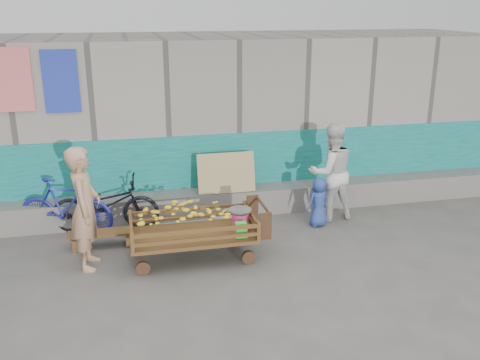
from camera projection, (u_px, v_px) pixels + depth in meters
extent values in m
plane|color=#524F4B|center=(237.00, 277.00, 7.34)|extent=(80.00, 80.00, 0.00)
cube|color=gray|center=(193.00, 113.00, 10.67)|extent=(12.00, 3.00, 3.00)
cube|color=#0E6B63|center=(206.00, 173.00, 9.52)|extent=(12.00, 0.03, 1.40)
cube|color=#63605D|center=(209.00, 203.00, 9.45)|extent=(12.00, 0.50, 0.45)
cube|color=tan|center=(226.00, 173.00, 9.21)|extent=(1.00, 0.19, 0.68)
cube|color=#E6696D|center=(14.00, 80.00, 8.31)|extent=(0.55, 0.03, 1.00)
cube|color=#263AAF|center=(61.00, 82.00, 8.48)|extent=(0.55, 0.03, 1.00)
cube|color=#522C19|center=(193.00, 235.00, 7.76)|extent=(1.80, 0.90, 0.05)
cylinder|color=#3A2011|center=(143.00, 268.00, 7.38)|extent=(0.20, 0.06, 0.20)
cube|color=#522C19|center=(132.00, 243.00, 7.14)|extent=(0.05, 0.05, 0.28)
cylinder|color=#3A2011|center=(141.00, 248.00, 8.00)|extent=(0.20, 0.06, 0.20)
cube|color=#522C19|center=(130.00, 219.00, 7.92)|extent=(0.05, 0.05, 0.28)
cylinder|color=#3A2011|center=(249.00, 257.00, 7.70)|extent=(0.20, 0.06, 0.20)
cube|color=#522C19|center=(259.00, 231.00, 7.50)|extent=(0.05, 0.05, 0.28)
cylinder|color=#3A2011|center=(239.00, 239.00, 8.31)|extent=(0.20, 0.06, 0.20)
cube|color=#522C19|center=(245.00, 210.00, 8.28)|extent=(0.05, 0.05, 0.28)
cube|color=#522C19|center=(197.00, 239.00, 7.33)|extent=(1.74, 0.04, 0.05)
cube|color=#522C19|center=(197.00, 231.00, 7.29)|extent=(1.74, 0.04, 0.05)
cube|color=#522C19|center=(189.00, 217.00, 8.11)|extent=(1.74, 0.04, 0.05)
cube|color=#522C19|center=(189.00, 209.00, 8.07)|extent=(1.74, 0.04, 0.05)
cube|color=#522C19|center=(131.00, 233.00, 7.54)|extent=(0.04, 0.84, 0.05)
cube|color=#522C19|center=(131.00, 225.00, 7.50)|extent=(0.04, 0.84, 0.05)
cube|color=#522C19|center=(251.00, 222.00, 7.90)|extent=(0.04, 0.84, 0.05)
cube|color=#522C19|center=(251.00, 215.00, 7.87)|extent=(0.04, 0.84, 0.05)
cylinder|color=#3A2011|center=(263.00, 205.00, 7.86)|extent=(0.04, 0.80, 0.04)
cube|color=#3A2011|center=(252.00, 208.00, 8.25)|extent=(0.18, 0.04, 0.40)
cube|color=#3A2011|center=(265.00, 226.00, 7.56)|extent=(0.18, 0.04, 0.40)
ellipsoid|color=yellow|center=(186.00, 220.00, 7.66)|extent=(1.30, 0.70, 0.44)
cylinder|color=#F33590|center=(240.00, 221.00, 7.86)|extent=(0.24, 0.24, 0.26)
cylinder|color=silver|center=(240.00, 212.00, 7.81)|extent=(0.03, 0.03, 0.06)
cylinder|color=silver|center=(240.00, 210.00, 7.80)|extent=(0.34, 0.34, 0.02)
cube|color=#33E935|center=(241.00, 230.00, 7.59)|extent=(0.16, 0.12, 0.22)
cube|color=#522C19|center=(101.00, 233.00, 8.20)|extent=(0.99, 0.30, 0.04)
cube|color=#522C19|center=(75.00, 243.00, 8.15)|extent=(0.06, 0.28, 0.20)
cube|color=#522C19|center=(128.00, 238.00, 8.32)|extent=(0.06, 0.28, 0.20)
imported|color=tan|center=(85.00, 208.00, 7.39)|extent=(0.48, 0.68, 1.77)
imported|color=silver|center=(331.00, 172.00, 9.11)|extent=(0.87, 0.70, 1.69)
imported|color=#2A4296|center=(318.00, 202.00, 8.93)|extent=(0.47, 0.38, 0.84)
imported|color=black|center=(105.00, 204.00, 8.73)|extent=(1.79, 0.80, 0.91)
imported|color=#202796|center=(66.00, 207.00, 8.59)|extent=(1.63, 0.96, 0.94)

